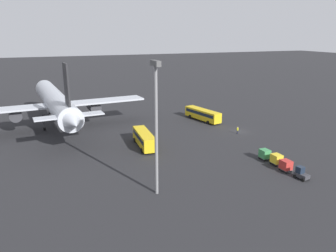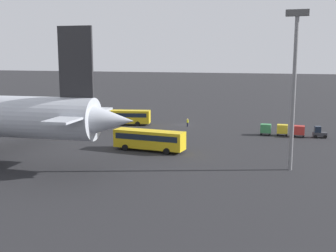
# 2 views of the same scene
# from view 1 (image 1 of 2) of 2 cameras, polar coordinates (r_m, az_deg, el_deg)

# --- Properties ---
(ground_plane) EXTENTS (600.00, 600.00, 0.00)m
(ground_plane) POSITION_cam_1_polar(r_m,az_deg,el_deg) (84.33, 12.17, -0.93)
(ground_plane) COLOR #232326
(airplane) EXTENTS (53.41, 45.98, 18.21)m
(airplane) POSITION_cam_1_polar(r_m,az_deg,el_deg) (89.27, -19.01, 4.02)
(airplane) COLOR #B2B7C1
(airplane) RESTS_ON ground
(shuttle_bus_near) EXTENTS (13.05, 5.41, 3.17)m
(shuttle_bus_near) POSITION_cam_1_polar(r_m,az_deg,el_deg) (92.83, 6.06, 2.11)
(shuttle_bus_near) COLOR gold
(shuttle_bus_near) RESTS_ON ground
(shuttle_bus_far) EXTENTS (11.49, 3.67, 3.23)m
(shuttle_bus_far) POSITION_cam_1_polar(r_m,az_deg,el_deg) (71.27, -4.18, -2.10)
(shuttle_bus_far) COLOR gold
(shuttle_bus_far) RESTS_ON ground
(baggage_tug) EXTENTS (2.56, 1.93, 2.10)m
(baggage_tug) POSITION_cam_1_polar(r_m,az_deg,el_deg) (60.52, 22.18, -7.67)
(baggage_tug) COLOR #333338
(baggage_tug) RESTS_ON ground
(worker_person) EXTENTS (0.38, 0.38, 1.74)m
(worker_person) POSITION_cam_1_polar(r_m,az_deg,el_deg) (82.18, 12.02, -0.73)
(worker_person) COLOR #1E1E2D
(worker_person) RESTS_ON ground
(cargo_cart_red) EXTENTS (2.03, 1.72, 2.06)m
(cargo_cart_red) POSITION_cam_1_polar(r_m,az_deg,el_deg) (62.54, 19.84, -6.41)
(cargo_cart_red) COLOR #38383D
(cargo_cart_red) RESTS_ON ground
(cargo_cart_yellow) EXTENTS (2.03, 1.72, 2.06)m
(cargo_cart_yellow) POSITION_cam_1_polar(r_m,az_deg,el_deg) (64.88, 18.38, -5.46)
(cargo_cart_yellow) COLOR #38383D
(cargo_cart_yellow) RESTS_ON ground
(cargo_cart_green) EXTENTS (2.03, 1.72, 2.06)m
(cargo_cart_green) POSITION_cam_1_polar(r_m,az_deg,el_deg) (66.80, 16.49, -4.67)
(cargo_cart_green) COLOR #38383D
(cargo_cart_green) RESTS_ON ground
(light_pole) EXTENTS (2.80, 0.70, 20.29)m
(light_pole) POSITION_cam_1_polar(r_m,az_deg,el_deg) (47.43, -2.09, 1.59)
(light_pole) COLOR slate
(light_pole) RESTS_ON ground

